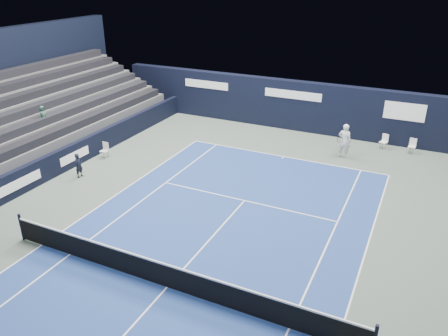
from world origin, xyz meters
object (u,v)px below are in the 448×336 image
object	(u,v)px
line_judge_chair	(105,149)
tennis_net	(166,275)
tennis_player	(344,141)
folding_chair_back_a	(385,139)
folding_chair_back_b	(412,145)

from	to	relation	value
line_judge_chair	tennis_net	world-z (taller)	tennis_net
tennis_player	folding_chair_back_a	bearing A→B (deg)	50.89
folding_chair_back_a	tennis_player	bearing A→B (deg)	-107.15
folding_chair_back_a	tennis_net	bearing A→B (deg)	-85.05
tennis_player	tennis_net	bearing A→B (deg)	-102.34
folding_chair_back_b	tennis_net	distance (m)	16.68
folding_chair_back_a	folding_chair_back_b	xyz separation A→B (m)	(1.48, -0.07, -0.08)
folding_chair_back_a	line_judge_chair	xyz separation A→B (m)	(-13.51, -7.89, -0.08)
folding_chair_back_b	tennis_net	xyz separation A→B (m)	(-6.23, -15.47, 0.03)
folding_chair_back_a	folding_chair_back_b	distance (m)	1.48
folding_chair_back_b	tennis_player	xyz separation A→B (m)	(-3.33, -2.21, 0.46)
tennis_net	tennis_player	xyz separation A→B (m)	(2.90, 13.26, 0.44)
folding_chair_back_a	tennis_player	size ratio (longest dim) A/B	0.45
folding_chair_back_b	line_judge_chair	distance (m)	16.90
tennis_net	tennis_player	size ratio (longest dim) A/B	6.83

